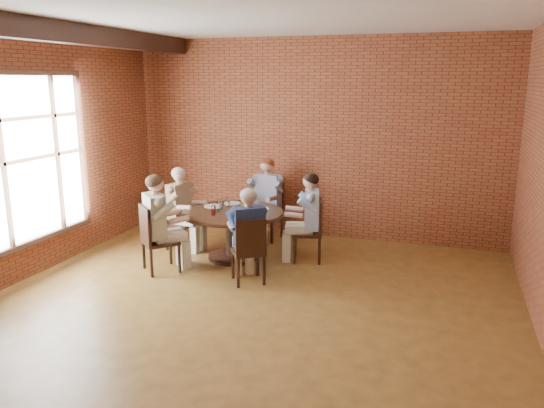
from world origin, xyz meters
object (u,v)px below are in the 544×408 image
(diner_c, at_px, (182,209))
(diner_d, at_px, (160,224))
(diner_b, at_px, (266,199))
(chair_d, at_px, (154,236))
(chair_c, at_px, (178,218))
(diner_e, at_px, (248,236))
(chair_a, at_px, (313,228))
(chair_b, at_px, (269,208))
(dining_table, at_px, (233,225))
(diner_a, at_px, (307,218))
(chair_e, at_px, (249,248))
(smartphone, at_px, (251,215))

(diner_c, bearing_deg, diner_d, -159.43)
(diner_b, height_order, chair_d, diner_b)
(chair_c, height_order, diner_e, diner_e)
(diner_d, bearing_deg, chair_a, -107.09)
(chair_b, xyz_separation_m, diner_c, (-1.12, -1.05, 0.14))
(dining_table, bearing_deg, diner_a, 13.61)
(diner_c, relative_size, diner_d, 0.95)
(dining_table, distance_m, chair_e, 1.09)
(diner_a, height_order, diner_d, diner_d)
(chair_e, bearing_deg, smartphone, -105.44)
(diner_b, bearing_deg, smartphone, -73.26)
(dining_table, distance_m, diner_c, 0.98)
(dining_table, bearing_deg, diner_b, 82.27)
(dining_table, bearing_deg, chair_c, 169.17)
(smartphone, bearing_deg, diner_b, 114.69)
(chair_e, bearing_deg, chair_c, -67.83)
(chair_c, bearing_deg, smartphone, -93.16)
(diner_a, height_order, diner_e, diner_a)
(chair_b, relative_size, chair_c, 1.04)
(dining_table, relative_size, diner_e, 1.18)
(dining_table, bearing_deg, chair_a, 13.61)
(chair_a, distance_m, diner_e, 1.30)
(diner_c, bearing_deg, chair_a, -76.34)
(chair_a, relative_size, diner_a, 0.70)
(chair_b, xyz_separation_m, diner_e, (0.40, -2.07, 0.13))
(diner_a, bearing_deg, diner_b, -145.94)
(diner_c, distance_m, diner_d, 1.02)
(diner_b, xyz_separation_m, chair_d, (-1.00, -2.02, -0.17))
(diner_d, xyz_separation_m, diner_e, (1.35, -0.02, -0.05))
(chair_e, xyz_separation_m, diner_e, (-0.05, 0.07, 0.15))
(chair_b, relative_size, diner_d, 0.69)
(chair_c, bearing_deg, chair_e, -113.01)
(diner_a, relative_size, diner_e, 1.03)
(dining_table, relative_size, chair_a, 1.63)
(chair_e, distance_m, smartphone, 0.84)
(dining_table, bearing_deg, chair_d, -133.52)
(diner_b, height_order, diner_c, diner_b)
(chair_a, bearing_deg, smartphone, -75.91)
(diner_c, distance_m, chair_e, 1.91)
(chair_d, bearing_deg, diner_c, -40.82)
(chair_d, bearing_deg, chair_b, -72.03)
(chair_a, relative_size, chair_b, 0.97)
(dining_table, relative_size, chair_b, 1.59)
(chair_c, bearing_deg, diner_a, -77.32)
(chair_c, height_order, diner_c, diner_c)
(chair_b, relative_size, chair_e, 1.05)
(diner_b, bearing_deg, diner_d, -107.80)
(diner_b, height_order, diner_e, diner_b)
(diner_a, distance_m, diner_b, 1.29)
(diner_c, distance_m, smartphone, 1.35)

